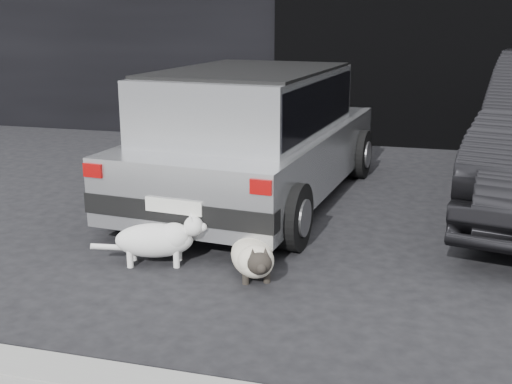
# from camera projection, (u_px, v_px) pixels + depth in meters

# --- Properties ---
(ground) EXTENTS (80.00, 80.00, 0.00)m
(ground) POSITION_uv_depth(u_px,v_px,m) (276.00, 232.00, 5.48)
(ground) COLOR black
(ground) RESTS_ON ground
(garage_opening) EXTENTS (4.00, 0.10, 2.60)m
(garage_opening) POSITION_uv_depth(u_px,v_px,m) (420.00, 52.00, 8.58)
(garage_opening) COLOR black
(garage_opening) RESTS_ON ground
(silver_hatchback) EXTENTS (2.01, 3.67, 1.30)m
(silver_hatchback) POSITION_uv_depth(u_px,v_px,m) (254.00, 130.00, 6.19)
(silver_hatchback) COLOR #B5B7BA
(silver_hatchback) RESTS_ON ground
(cat_siamese) EXTENTS (0.53, 0.80, 0.31)m
(cat_siamese) POSITION_uv_depth(u_px,v_px,m) (253.00, 258.00, 4.51)
(cat_siamese) COLOR beige
(cat_siamese) RESTS_ON ground
(cat_white) EXTENTS (0.83, 0.43, 0.40)m
(cat_white) POSITION_uv_depth(u_px,v_px,m) (159.00, 239.00, 4.73)
(cat_white) COLOR silver
(cat_white) RESTS_ON ground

